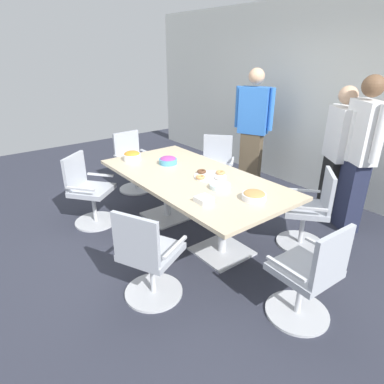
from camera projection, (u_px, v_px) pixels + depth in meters
The scene contains 18 objects.
ground_plane at pixel (192, 233), 4.10m from camera, with size 10.00×10.00×0.01m, color #2D303D.
back_wall at pixel (319, 100), 4.88m from camera, with size 8.00×0.10×2.80m, color silver.
conference_table at pixel (192, 186), 3.85m from camera, with size 2.40×1.20×0.75m.
office_chair_0 at pixel (309, 213), 3.69m from camera, with size 0.76×0.76×0.91m.
office_chair_1 at pixel (216, 170), 5.00m from camera, with size 0.76×0.76×0.91m.
office_chair_2 at pixel (133, 165), 5.23m from camera, with size 0.56×0.56×0.91m.
office_chair_3 at pixel (89, 194), 4.18m from camera, with size 0.76×0.76×0.91m.
office_chair_4 at pixel (148, 260), 2.87m from camera, with size 0.72×0.72×0.91m.
office_chair_5 at pixel (308, 279), 2.64m from camera, with size 0.56×0.56×0.91m.
person_standing_0 at pixel (253, 127), 5.13m from camera, with size 0.59×0.38×1.85m.
person_standing_1 at pixel (338, 153), 4.15m from camera, with size 0.54×0.44×1.71m.
person_standing_2 at pixel (359, 154), 3.82m from camera, with size 0.56×0.42×1.86m.
snack_bowl_cookies at pixel (254, 195), 3.19m from camera, with size 0.24×0.24×0.09m.
snack_bowl_candy_mix at pixel (168, 160), 4.19m from camera, with size 0.23×0.23×0.10m.
snack_bowl_chips_orange at pixel (132, 156), 4.33m from camera, with size 0.23×0.23×0.12m.
donut_platter at pixel (210, 175), 3.77m from camera, with size 0.39×0.39×0.04m.
plate_stack at pixel (220, 186), 3.46m from camera, with size 0.22×0.22×0.05m.
napkin_pile at pixel (204, 200), 3.14m from camera, with size 0.15×0.15×0.06m, color white.
Camera 1 is at (2.81, -2.17, 2.11)m, focal length 30.66 mm.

